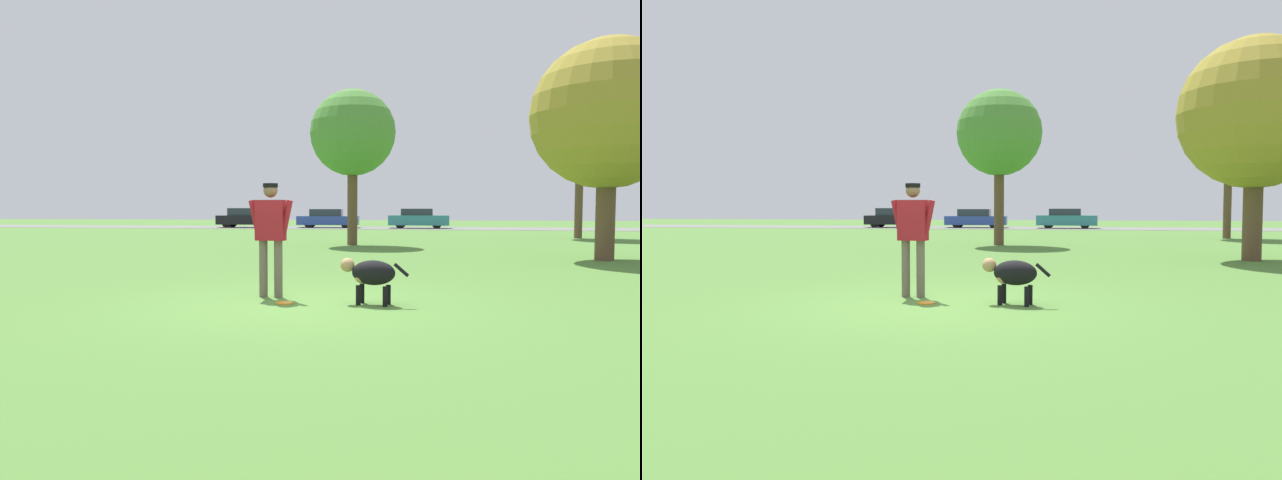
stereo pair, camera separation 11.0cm
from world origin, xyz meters
TOP-DOWN VIEW (x-y plane):
  - ground_plane at (0.00, 0.00)m, footprint 120.00×120.00m
  - far_road_strip at (0.00, 32.15)m, footprint 120.00×6.00m
  - person at (-0.50, 0.51)m, footprint 0.72×0.26m
  - dog at (1.06, 0.07)m, footprint 1.00×0.46m
  - frisbee at (-0.16, -0.04)m, footprint 0.26×0.26m
  - tree_near_right at (6.63, 7.99)m, footprint 3.89×3.89m
  - tree_far_right at (9.15, 19.79)m, footprint 3.78×3.78m
  - tree_mid_center at (-0.59, 13.24)m, footprint 3.18×3.18m
  - parked_car_black at (-10.34, 31.79)m, footprint 3.99×1.79m
  - parked_car_blue at (-4.39, 32.35)m, footprint 4.40×1.91m
  - parked_car_teal at (2.00, 32.11)m, footprint 4.17×1.83m

SIDE VIEW (x-z plane):
  - ground_plane at x=0.00m, z-range 0.00..0.00m
  - far_road_strip at x=0.00m, z-range 0.00..0.01m
  - frisbee at x=-0.16m, z-range 0.00..0.02m
  - dog at x=1.06m, z-range 0.11..0.77m
  - parked_car_blue at x=-4.39m, z-range -0.01..1.32m
  - parked_car_teal at x=2.00m, z-range -0.01..1.36m
  - parked_car_black at x=-10.34m, z-range -0.01..1.39m
  - person at x=-0.50m, z-range 0.17..1.92m
  - tree_near_right at x=6.63m, z-range 0.92..6.69m
  - tree_mid_center at x=-0.59m, z-range 1.26..7.02m
  - tree_far_right at x=9.15m, z-range 1.55..8.47m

